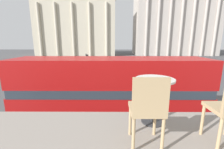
% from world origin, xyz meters
% --- Properties ---
extents(double_decker_bus, '(10.62, 2.66, 4.09)m').
position_xyz_m(double_decker_bus, '(0.30, 5.60, 2.29)').
color(double_decker_bus, black).
rests_on(double_decker_bus, ground_plane).
extents(cafe_dining_table, '(0.60, 0.60, 0.73)m').
position_xyz_m(cafe_dining_table, '(1.07, -0.35, 4.21)').
color(cafe_dining_table, '#2D2D30').
rests_on(cafe_dining_table, cafe_floor_slab).
extents(cafe_chair_0, '(0.40, 0.40, 0.91)m').
position_xyz_m(cafe_chair_0, '(0.84, -0.93, 4.19)').
color(cafe_chair_0, tan).
rests_on(cafe_chair_0, cafe_floor_slab).
extents(plaza_building_left, '(28.90, 11.73, 21.20)m').
position_xyz_m(plaza_building_left, '(-13.00, 55.34, 10.60)').
color(plaza_building_left, beige).
rests_on(plaza_building_left, ground_plane).
extents(plaza_building_right, '(30.51, 14.70, 25.92)m').
position_xyz_m(plaza_building_right, '(24.11, 58.72, 12.95)').
color(plaza_building_right, '#BCB2A8').
rests_on(plaza_building_right, ground_plane).
extents(traffic_light_near, '(0.42, 0.24, 3.31)m').
position_xyz_m(traffic_light_near, '(2.55, 11.56, 2.18)').
color(traffic_light_near, black).
rests_on(traffic_light_near, ground_plane).
extents(traffic_light_mid, '(0.42, 0.24, 3.44)m').
position_xyz_m(traffic_light_mid, '(-3.04, 17.25, 2.26)').
color(traffic_light_mid, black).
rests_on(traffic_light_mid, ground_plane).
extents(pedestrian_olive, '(0.32, 0.32, 1.78)m').
position_xyz_m(pedestrian_olive, '(1.89, 10.13, 1.03)').
color(pedestrian_olive, '#282B33').
rests_on(pedestrian_olive, ground_plane).
extents(pedestrian_black, '(0.32, 0.32, 1.61)m').
position_xyz_m(pedestrian_black, '(-8.83, 29.42, 0.92)').
color(pedestrian_black, '#282B33').
rests_on(pedestrian_black, ground_plane).
extents(pedestrian_grey, '(0.32, 0.32, 1.83)m').
position_xyz_m(pedestrian_grey, '(4.62, 13.81, 1.06)').
color(pedestrian_grey, '#282B33').
rests_on(pedestrian_grey, ground_plane).
extents(pedestrian_yellow, '(0.32, 0.32, 1.81)m').
position_xyz_m(pedestrian_yellow, '(6.14, 17.42, 1.05)').
color(pedestrian_yellow, '#282B33').
rests_on(pedestrian_yellow, ground_plane).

